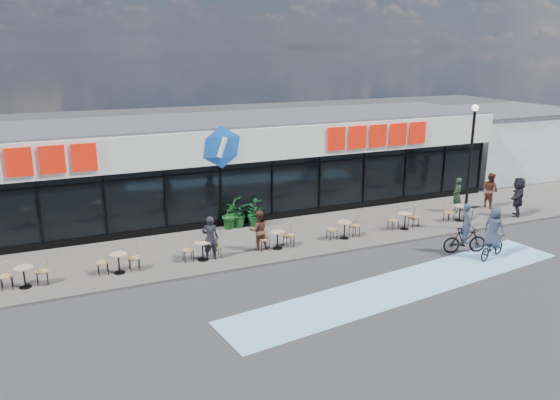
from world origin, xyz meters
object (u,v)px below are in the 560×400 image
pedestrian_c (518,197)px  lamp_post (470,157)px  cyclist_a (493,239)px  cyclist_b (465,235)px  patron_left (210,238)px  potted_plant_mid (236,213)px  patron_right (259,230)px  potted_plant_right (254,213)px  potted_plant_left (230,214)px  pedestrian_b (490,190)px  pedestrian_a (457,195)px

pedestrian_c → lamp_post: bearing=-32.3°
pedestrian_c → cyclist_a: (-4.98, -3.55, -0.26)m
cyclist_b → lamp_post: bearing=48.6°
pedestrian_c → patron_left: bearing=-42.2°
potted_plant_mid → pedestrian_c: size_ratio=0.69×
lamp_post → patron_right: 9.82m
potted_plant_right → cyclist_a: bearing=-45.2°
patron_left → pedestrian_c: (15.16, -0.49, 0.09)m
potted_plant_right → cyclist_b: 9.19m
patron_right → pedestrian_c: 13.11m
patron_left → cyclist_a: cyclist_a is taller
potted_plant_right → pedestrian_c: pedestrian_c is taller
lamp_post → pedestrian_c: (3.66, 0.52, -2.31)m
patron_left → cyclist_a: (10.18, -4.04, -0.16)m
pedestrian_c → cyclist_a: cyclist_a is taller
potted_plant_right → cyclist_b: (6.61, -6.38, 0.05)m
lamp_post → patron_right: bearing=172.5°
potted_plant_right → pedestrian_c: size_ratio=0.61×
potted_plant_mid → cyclist_a: size_ratio=0.63×
potted_plant_left → potted_plant_right: bearing=-1.4°
pedestrian_c → potted_plant_mid: bearing=-56.9°
lamp_post → cyclist_b: (-1.91, -2.17, -2.63)m
pedestrian_c → cyclist_b: size_ratio=0.93×
potted_plant_left → patron_left: 3.74m
potted_plant_mid → patron_right: 3.15m
potted_plant_left → cyclist_a: cyclist_a is taller
lamp_post → pedestrian_b: size_ratio=3.08×
lamp_post → patron_right: size_ratio=3.42×
potted_plant_mid → patron_right: size_ratio=0.81×
potted_plant_mid → pedestrian_b: bearing=-9.7°
potted_plant_right → pedestrian_a: size_ratio=0.68×
lamp_post → cyclist_b: lamp_post is taller
potted_plant_mid → lamp_post: bearing=-25.2°
pedestrian_a → potted_plant_right: bearing=-83.2°
patron_right → pedestrian_a: 10.94m
potted_plant_left → cyclist_a: size_ratio=0.65×
cyclist_a → pedestrian_a: bearing=62.2°
pedestrian_b → cyclist_b: size_ratio=0.87×
lamp_post → potted_plant_left: 10.85m
potted_plant_left → patron_right: 3.02m
patron_left → pedestrian_b: bearing=-157.2°
pedestrian_b → pedestrian_c: (0.14, -1.66, 0.06)m
patron_left → pedestrian_b: 15.07m
patron_left → cyclist_b: size_ratio=0.83×
potted_plant_mid → cyclist_b: 9.89m
patron_left → patron_right: 2.09m
patron_left → pedestrian_b: (15.02, 1.18, 0.04)m
cyclist_a → patron_right: bearing=152.2°
potted_plant_mid → cyclist_b: cyclist_b is taller
patron_right → pedestrian_c: pedestrian_c is taller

